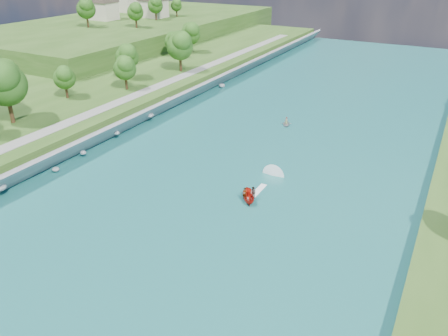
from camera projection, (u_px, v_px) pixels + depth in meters
The scene contains 10 objects.
ground at pixel (169, 230), 54.69m from camera, with size 260.00×260.00×0.00m, color #2D5119.
river_water at pixel (241, 167), 70.38m from camera, with size 55.00×240.00×0.10m, color #1A5F64.
berm_west at pixel (27, 109), 91.10m from camera, with size 45.00×240.00×3.50m, color #2D5119.
ridge_west at pixel (134, 31), 162.75m from camera, with size 60.00×120.00×9.00m, color #2D5119.
riprap_bank at pixel (114, 130), 80.21m from camera, with size 4.51×236.00×4.44m.
riverside_path at pixel (88, 114), 82.78m from camera, with size 3.00×200.00×0.10m, color gray.
ridge_houses at pixel (127, 4), 165.40m from camera, with size 29.50×29.50×8.40m.
trees_ridge at pixel (129, 9), 147.19m from camera, with size 20.44×41.86×10.83m.
motorboat at pixel (254, 191), 61.94m from camera, with size 3.60×18.76×2.16m.
raft at pixel (286, 123), 87.14m from camera, with size 2.85×3.36×1.68m.
Camera 1 is at (27.86, -36.63, 31.30)m, focal length 35.00 mm.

